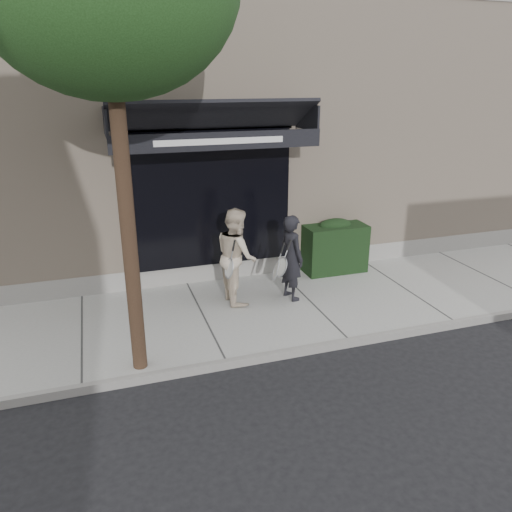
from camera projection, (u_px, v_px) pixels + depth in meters
name	position (u px, v px, depth m)	size (l,w,h in m)	color
ground	(309.00, 306.00, 9.26)	(80.00, 80.00, 0.00)	black
sidewalk	(309.00, 303.00, 9.24)	(20.00, 3.00, 0.12)	#999994
curb	(349.00, 342.00, 7.86)	(20.00, 0.10, 0.14)	gray
building_facade	(234.00, 130.00, 12.77)	(14.30, 8.04, 5.64)	beige
hedge	(334.00, 246.00, 10.48)	(1.30, 0.70, 1.14)	black
pedestrian_front	(291.00, 258.00, 9.06)	(0.79, 0.85, 1.59)	black
pedestrian_back	(236.00, 256.00, 8.95)	(0.69, 0.87, 1.74)	beige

